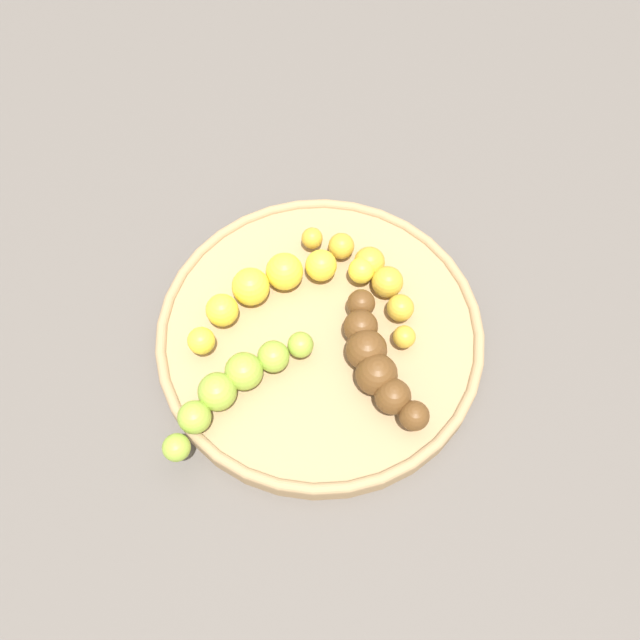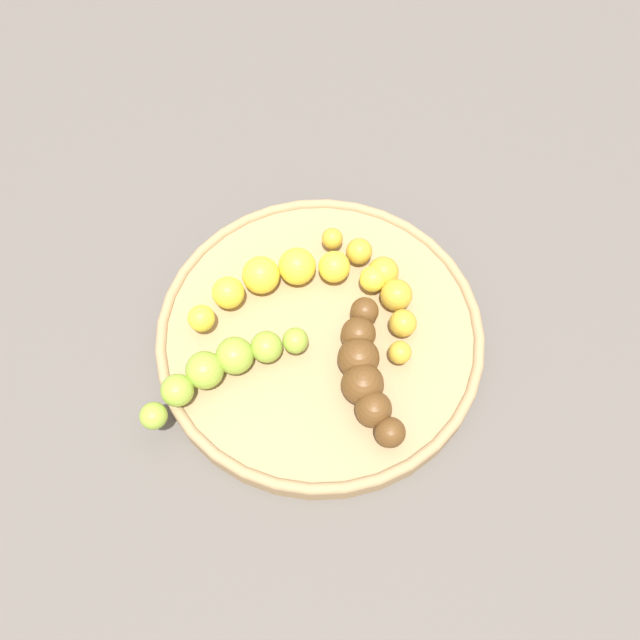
% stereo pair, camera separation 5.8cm
% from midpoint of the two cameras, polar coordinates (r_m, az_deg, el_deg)
% --- Properties ---
extents(ground_plane, '(2.40, 2.40, 0.00)m').
position_cam_midpoint_polar(ground_plane, '(0.61, 2.69, -1.93)').
color(ground_plane, '#56514C').
extents(fruit_bowl, '(0.30, 0.30, 0.02)m').
position_cam_midpoint_polar(fruit_bowl, '(0.60, 2.74, -1.41)').
color(fruit_bowl, '#A08259').
rests_on(fruit_bowl, ground_plane).
extents(banana_spotted, '(0.15, 0.07, 0.03)m').
position_cam_midpoint_polar(banana_spotted, '(0.61, 8.12, 2.74)').
color(banana_spotted, gold).
rests_on(banana_spotted, fruit_bowl).
extents(banana_yellow, '(0.10, 0.17, 0.03)m').
position_cam_midpoint_polar(banana_yellow, '(0.60, -0.65, 3.43)').
color(banana_yellow, yellow).
rests_on(banana_yellow, fruit_bowl).
extents(banana_green, '(0.06, 0.16, 0.03)m').
position_cam_midpoint_polar(banana_green, '(0.57, -5.61, -4.39)').
color(banana_green, '#8CAD38').
rests_on(banana_green, fruit_bowl).
extents(banana_overripe, '(0.12, 0.09, 0.04)m').
position_cam_midpoint_polar(banana_overripe, '(0.56, 6.86, -4.67)').
color(banana_overripe, '#593819').
rests_on(banana_overripe, fruit_bowl).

